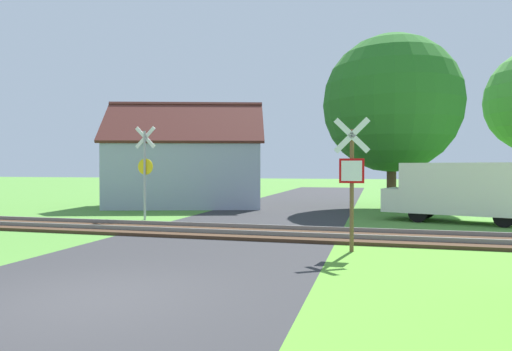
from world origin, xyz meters
The scene contains 8 objects.
ground_plane centered at (0.00, 0.00, 0.00)m, with size 160.00×160.00×0.00m, color #4C8433.
road_asphalt centered at (0.00, 2.00, 0.00)m, with size 6.53×80.00×0.01m, color #2D2D30.
rail_track centered at (0.00, 7.41, 0.06)m, with size 60.00×2.60×0.22m.
stop_sign_near centered at (3.75, 5.17, 1.86)m, with size 0.88×0.15×3.28m.
crossing_sign_far centered at (-4.46, 10.11, 2.11)m, with size 0.88×0.13×3.69m.
house centered at (-5.45, 16.48, 1.88)m, with size 9.25×7.29×5.56m.
tree_right centered at (5.10, 17.38, 5.22)m, with size 6.77×6.77×8.61m.
mail_truck centered at (7.30, 12.38, 1.24)m, with size 5.23×3.18×2.24m.
Camera 1 is at (4.29, -6.13, 2.05)m, focal length 32.00 mm.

